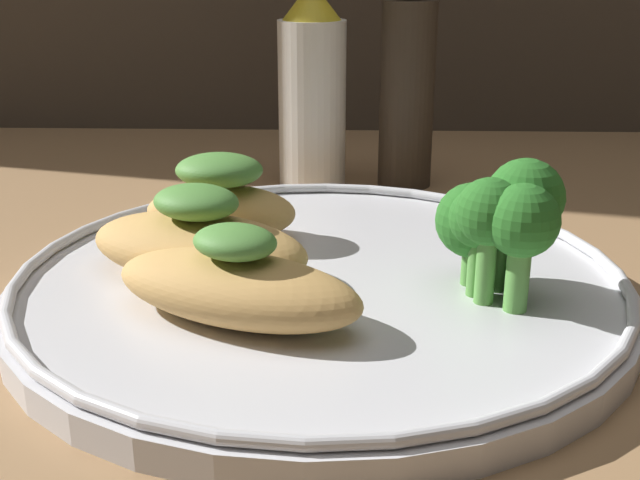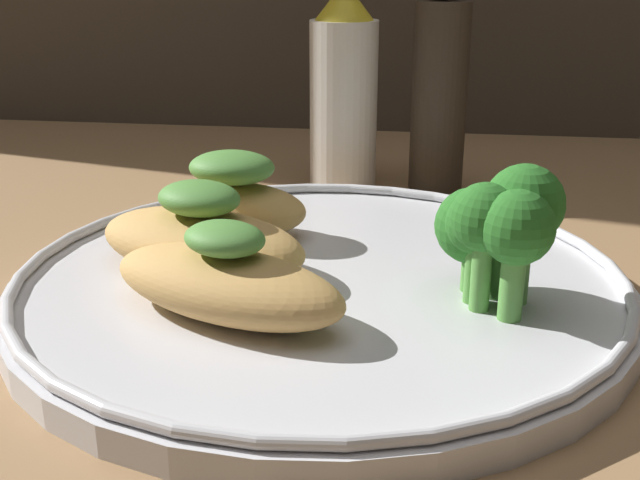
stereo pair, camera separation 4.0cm
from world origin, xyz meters
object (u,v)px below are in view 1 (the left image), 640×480
object	(u,v)px
sauce_bottle	(312,91)
plate	(320,284)
pepper_grinder	(407,87)
broccoli_bunch	(499,217)

from	to	relation	value
sauce_bottle	plate	bearing A→B (deg)	-86.61
plate	sauce_bottle	size ratio (longest dim) A/B	2.09
plate	pepper_grinder	distance (cm)	23.65
broccoli_bunch	sauce_bottle	xyz separation A→B (cm)	(-9.75, 23.97, 1.80)
broccoli_bunch	pepper_grinder	xyz separation A→B (cm)	(-2.69, 23.97, 2.09)
broccoli_bunch	sauce_bottle	bearing A→B (deg)	112.13
broccoli_bunch	sauce_bottle	size ratio (longest dim) A/B	0.45
sauce_bottle	pepper_grinder	size ratio (longest dim) A/B	0.92
pepper_grinder	broccoli_bunch	bearing A→B (deg)	-83.60
plate	broccoli_bunch	xyz separation A→B (cm)	(8.44, -1.95, 4.35)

